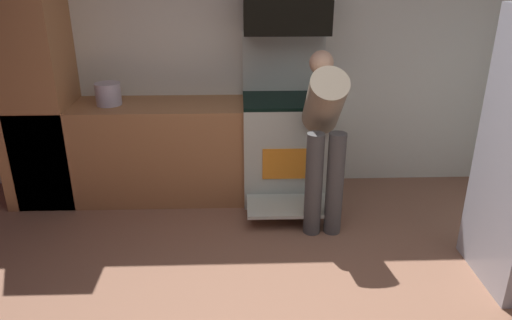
{
  "coord_description": "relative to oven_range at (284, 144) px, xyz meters",
  "views": [
    {
      "loc": [
        -0.1,
        -2.25,
        2.12
      ],
      "look_at": [
        -0.02,
        0.3,
        1.05
      ],
      "focal_mm": 34.17,
      "sensor_mm": 36.0,
      "label": 1
    }
  ],
  "objects": [
    {
      "name": "lower_cabinet_run",
      "position": [
        -1.21,
        0.02,
        -0.06
      ],
      "size": [
        2.4,
        0.6,
        0.9
      ],
      "primitive_type": "cube",
      "color": "#A26D44",
      "rests_on": "ground"
    },
    {
      "name": "stock_pot",
      "position": [
        -1.57,
        0.02,
        0.49
      ],
      "size": [
        0.22,
        0.22,
        0.19
      ],
      "primitive_type": "cylinder",
      "color": "#B3B0C3",
      "rests_on": "lower_cabinet_run"
    },
    {
      "name": "cabinet_column",
      "position": [
        -2.21,
        0.02,
        0.54
      ],
      "size": [
        0.6,
        0.6,
        2.1
      ],
      "primitive_type": "cube",
      "color": "#A26D44",
      "rests_on": "ground"
    },
    {
      "name": "microwave",
      "position": [
        0.0,
        0.1,
        1.17
      ],
      "size": [
        0.74,
        0.38,
        0.36
      ],
      "primitive_type": "cube",
      "color": "black",
      "rests_on": "oven_range"
    },
    {
      "name": "person_cook",
      "position": [
        0.26,
        -0.58,
        0.35
      ],
      "size": [
        0.31,
        0.64,
        1.42
      ],
      "color": "#484848",
      "rests_on": "ground"
    },
    {
      "name": "oven_range",
      "position": [
        0.0,
        0.0,
        0.0
      ],
      "size": [
        0.76,
        1.04,
        1.5
      ],
      "color": "#B7C3B7",
      "rests_on": "ground"
    },
    {
      "name": "wall_back",
      "position": [
        -0.31,
        0.38,
        0.79
      ],
      "size": [
        5.2,
        0.12,
        2.6
      ],
      "primitive_type": "cube",
      "color": "silver",
      "rests_on": "ground"
    }
  ]
}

